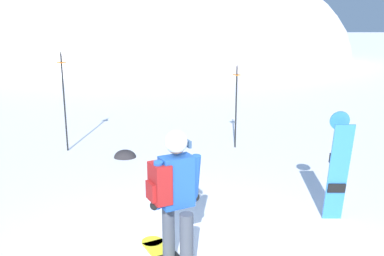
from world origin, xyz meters
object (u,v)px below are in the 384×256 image
(rock_dark, at_px, (125,157))
(snowboarder_main, at_px, (174,200))
(spare_snowboard, at_px, (338,168))
(piste_marker_near, at_px, (64,95))
(piste_marker_far, at_px, (236,100))

(rock_dark, bearing_deg, snowboarder_main, -73.24)
(snowboarder_main, relative_size, spare_snowboard, 1.04)
(spare_snowboard, relative_size, rock_dark, 3.42)
(snowboarder_main, bearing_deg, rock_dark, 106.76)
(spare_snowboard, xyz_separation_m, piste_marker_near, (-4.99, 3.52, 0.45))
(snowboarder_main, relative_size, rock_dark, 3.56)
(piste_marker_far, height_order, rock_dark, piste_marker_far)
(piste_marker_near, bearing_deg, snowboarder_main, -60.83)
(spare_snowboard, relative_size, piste_marker_far, 0.83)
(snowboarder_main, height_order, piste_marker_far, piste_marker_far)
(snowboarder_main, height_order, spare_snowboard, snowboarder_main)
(rock_dark, bearing_deg, piste_marker_far, 18.03)
(piste_marker_near, height_order, rock_dark, piste_marker_near)
(piste_marker_near, bearing_deg, piste_marker_far, 4.42)
(piste_marker_far, bearing_deg, rock_dark, -161.97)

